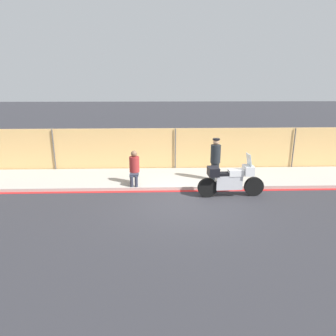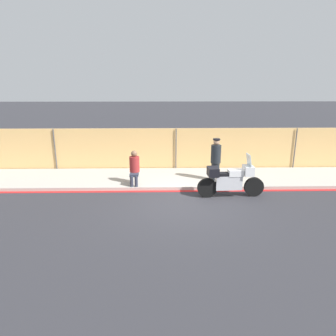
# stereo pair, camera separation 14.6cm
# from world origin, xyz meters

# --- Properties ---
(ground_plane) EXTENTS (120.00, 120.00, 0.00)m
(ground_plane) POSITION_xyz_m (0.00, 0.00, 0.00)
(ground_plane) COLOR #2D2D33
(sidewalk) EXTENTS (40.57, 2.67, 0.13)m
(sidewalk) POSITION_xyz_m (0.00, 2.64, 0.06)
(sidewalk) COLOR #ADA89E
(sidewalk) RESTS_ON ground_plane
(curb_paint_stripe) EXTENTS (40.57, 0.18, 0.01)m
(curb_paint_stripe) POSITION_xyz_m (0.00, 1.21, 0.00)
(curb_paint_stripe) COLOR red
(curb_paint_stripe) RESTS_ON ground_plane
(storefront_fence) EXTENTS (38.54, 0.17, 1.95)m
(storefront_fence) POSITION_xyz_m (-0.00, 4.07, 0.98)
(storefront_fence) COLOR #E5B26B
(storefront_fence) RESTS_ON ground_plane
(motorcycle) EXTENTS (2.38, 0.56, 1.55)m
(motorcycle) POSITION_xyz_m (1.76, 0.63, 0.63)
(motorcycle) COLOR black
(motorcycle) RESTS_ON ground_plane
(officer_standing) EXTENTS (0.40, 0.40, 1.69)m
(officer_standing) POSITION_xyz_m (1.50, 2.16, 0.99)
(officer_standing) COLOR #1E2328
(officer_standing) RESTS_ON sidewalk
(person_seated_on_curb) EXTENTS (0.39, 0.67, 1.30)m
(person_seated_on_curb) POSITION_xyz_m (-1.70, 1.77, 0.84)
(person_seated_on_curb) COLOR #2D3342
(person_seated_on_curb) RESTS_ON sidewalk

